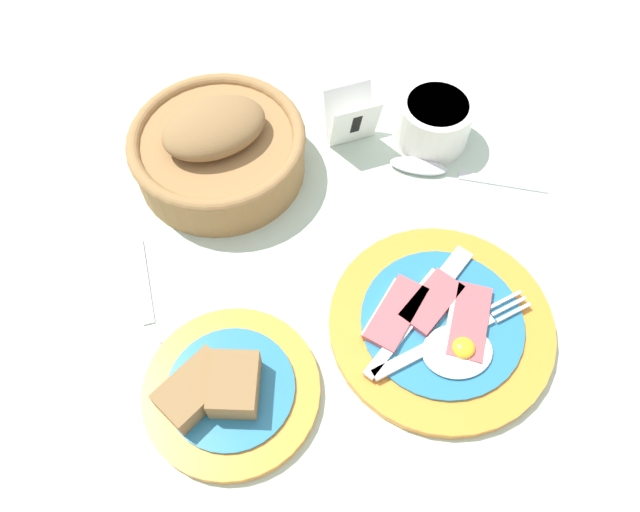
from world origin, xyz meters
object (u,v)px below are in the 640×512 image
at_px(teaspoon_near_cup, 440,170).
at_px(teaspoon_by_saucer, 151,342).
at_px(breakfast_plate, 441,324).
at_px(bread_basket, 218,148).
at_px(bread_plate, 227,389).
at_px(number_card, 352,118).
at_px(sugar_cup, 435,121).

bearing_deg(teaspoon_near_cup, teaspoon_by_saucer, 46.85).
bearing_deg(teaspoon_by_saucer, teaspoon_near_cup, 110.05).
relative_size(breakfast_plate, bread_basket, 1.13).
relative_size(bread_basket, teaspoon_near_cup, 1.12).
relative_size(bread_plate, teaspoon_near_cup, 0.95).
bearing_deg(bread_basket, teaspoon_by_saucer, -113.32).
relative_size(number_card, teaspoon_by_saucer, 0.38).
xyz_separation_m(bread_plate, teaspoon_by_saucer, (-0.07, 0.07, -0.01)).
distance_m(bread_plate, number_card, 0.36).
height_order(bread_plate, teaspoon_by_saucer, bread_plate).
distance_m(sugar_cup, teaspoon_near_cup, 0.06).
relative_size(breakfast_plate, teaspoon_near_cup, 1.27).
bearing_deg(teaspoon_by_saucer, bread_plate, 42.28).
distance_m(breakfast_plate, bread_plate, 0.23).
bearing_deg(sugar_cup, bread_basket, -179.18).
height_order(breakfast_plate, teaspoon_near_cup, breakfast_plate).
distance_m(bread_plate, bread_basket, 0.29).
bearing_deg(sugar_cup, bread_plate, -134.69).
bearing_deg(number_card, breakfast_plate, -90.61).
relative_size(breakfast_plate, teaspoon_by_saucer, 1.22).
xyz_separation_m(teaspoon_by_saucer, teaspoon_near_cup, (0.36, 0.17, 0.00)).
xyz_separation_m(breakfast_plate, bread_basket, (-0.21, 0.25, 0.03)).
relative_size(sugar_cup, bread_basket, 0.44).
bearing_deg(bread_plate, teaspoon_near_cup, 39.61).
bearing_deg(teaspoon_near_cup, bread_plate, 61.34).
distance_m(breakfast_plate, teaspoon_by_saucer, 0.30).
distance_m(breakfast_plate, number_card, 0.28).
relative_size(breakfast_plate, sugar_cup, 2.59).
height_order(sugar_cup, bread_basket, bread_basket).
distance_m(sugar_cup, number_card, 0.10).
bearing_deg(breakfast_plate, number_card, 98.31).
distance_m(bread_basket, teaspoon_near_cup, 0.27).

